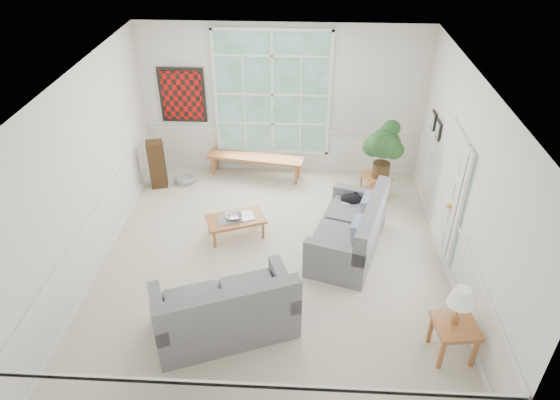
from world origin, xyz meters
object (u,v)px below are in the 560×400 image
object	(u,v)px
end_table	(374,186)
side_table	(452,339)
loveseat_right	(348,225)
coffee_table	(236,227)
loveseat_front	(224,302)

from	to	relation	value
end_table	side_table	world-z (taller)	side_table
loveseat_right	coffee_table	distance (m)	1.91
loveseat_front	coffee_table	size ratio (longest dim) A/B	1.92
loveseat_right	end_table	world-z (taller)	loveseat_right
loveseat_front	side_table	size ratio (longest dim) A/B	3.45
loveseat_right	coffee_table	bearing A→B (deg)	-171.19
end_table	side_table	distance (m)	3.77
loveseat_front	end_table	bearing A→B (deg)	34.44
side_table	loveseat_right	bearing A→B (deg)	120.34
loveseat_right	loveseat_front	xyz separation A→B (m)	(-1.74, -1.81, 0.01)
loveseat_right	end_table	xyz separation A→B (m)	(0.62, 1.65, -0.25)
coffee_table	side_table	xyz separation A→B (m)	(3.07, -2.36, 0.09)
loveseat_right	loveseat_front	world-z (taller)	loveseat_front
loveseat_front	end_table	world-z (taller)	loveseat_front
coffee_table	end_table	distance (m)	2.83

